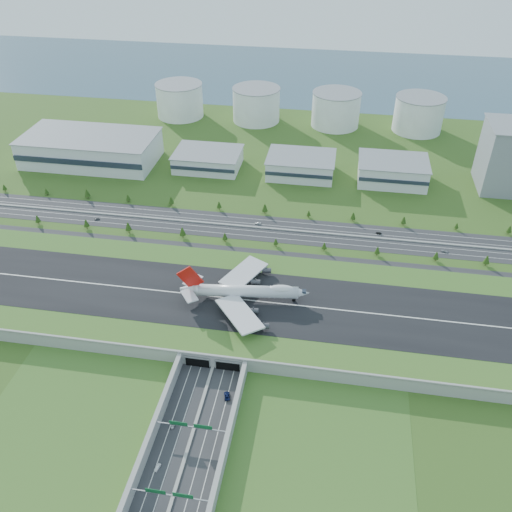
% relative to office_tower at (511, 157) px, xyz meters
% --- Properties ---
extents(ground, '(1200.00, 1200.00, 0.00)m').
position_rel_office_tower_xyz_m(ground, '(-200.00, -195.00, -27.50)').
color(ground, '#274F18').
rests_on(ground, ground).
extents(airfield_deck, '(520.00, 100.00, 9.20)m').
position_rel_office_tower_xyz_m(airfield_deck, '(-200.00, -195.09, -23.38)').
color(airfield_deck, '#979792').
rests_on(airfield_deck, ground).
extents(underpass_road, '(38.80, 120.40, 8.00)m').
position_rel_office_tower_xyz_m(underpass_road, '(-200.00, -294.42, -24.07)').
color(underpass_road, '#28282B').
rests_on(underpass_road, ground).
extents(sign_gantry_near, '(38.70, 0.70, 9.80)m').
position_rel_office_tower_xyz_m(sign_gantry_near, '(-200.00, -290.04, -20.55)').
color(sign_gantry_near, gray).
rests_on(sign_gantry_near, ground).
extents(sign_gantry_far, '(38.70, 0.70, 9.80)m').
position_rel_office_tower_xyz_m(sign_gantry_far, '(-200.00, -325.04, -20.55)').
color(sign_gantry_far, gray).
rests_on(sign_gantry_far, ground).
extents(north_expressway, '(560.00, 36.00, 0.12)m').
position_rel_office_tower_xyz_m(north_expressway, '(-200.00, -100.00, -27.44)').
color(north_expressway, '#28282B').
rests_on(north_expressway, ground).
extents(tree_row, '(503.12, 48.70, 8.46)m').
position_rel_office_tower_xyz_m(tree_row, '(-192.79, -100.41, -22.80)').
color(tree_row, '#3D2819').
rests_on(tree_row, ground).
extents(hangar_west, '(120.00, 60.00, 25.00)m').
position_rel_office_tower_xyz_m(hangar_west, '(-370.00, -10.00, -15.00)').
color(hangar_west, silver).
rests_on(hangar_west, ground).
extents(hangar_mid_a, '(58.00, 42.00, 15.00)m').
position_rel_office_tower_xyz_m(hangar_mid_a, '(-260.00, -5.00, -20.00)').
color(hangar_mid_a, silver).
rests_on(hangar_mid_a, ground).
extents(hangar_mid_b, '(58.00, 42.00, 17.00)m').
position_rel_office_tower_xyz_m(hangar_mid_b, '(-175.00, -5.00, -19.00)').
color(hangar_mid_b, silver).
rests_on(hangar_mid_b, ground).
extents(hangar_mid_c, '(58.00, 42.00, 19.00)m').
position_rel_office_tower_xyz_m(hangar_mid_c, '(-95.00, -5.00, -18.00)').
color(hangar_mid_c, silver).
rests_on(hangar_mid_c, ground).
extents(office_tower, '(46.00, 46.00, 55.00)m').
position_rel_office_tower_xyz_m(office_tower, '(0.00, 0.00, 0.00)').
color(office_tower, gray).
rests_on(office_tower, ground).
extents(fuel_tank_a, '(50.00, 50.00, 35.00)m').
position_rel_office_tower_xyz_m(fuel_tank_a, '(-320.00, 115.00, -10.00)').
color(fuel_tank_a, silver).
rests_on(fuel_tank_a, ground).
extents(fuel_tank_b, '(50.00, 50.00, 35.00)m').
position_rel_office_tower_xyz_m(fuel_tank_b, '(-235.00, 115.00, -10.00)').
color(fuel_tank_b, silver).
rests_on(fuel_tank_b, ground).
extents(fuel_tank_c, '(50.00, 50.00, 35.00)m').
position_rel_office_tower_xyz_m(fuel_tank_c, '(-150.00, 115.00, -10.00)').
color(fuel_tank_c, silver).
rests_on(fuel_tank_c, ground).
extents(fuel_tank_d, '(50.00, 50.00, 35.00)m').
position_rel_office_tower_xyz_m(fuel_tank_d, '(-65.00, 115.00, -10.00)').
color(fuel_tank_d, silver).
rests_on(fuel_tank_d, ground).
extents(bay_water, '(1200.00, 260.00, 0.06)m').
position_rel_office_tower_xyz_m(bay_water, '(-200.00, 285.00, -27.47)').
color(bay_water, '#365567').
rests_on(bay_water, ground).
extents(boeing_747, '(80.01, 75.24, 24.77)m').
position_rel_office_tower_xyz_m(boeing_747, '(-191.31, -194.83, -12.52)').
color(boeing_747, silver).
rests_on(boeing_747, airfield_deck).
extents(car_0, '(3.13, 5.07, 1.61)m').
position_rel_office_tower_xyz_m(car_0, '(-210.31, -285.81, -26.57)').
color(car_0, '#B9B8BD').
rests_on(car_0, ground).
extents(car_1, '(2.43, 4.40, 1.37)m').
position_rel_office_tower_xyz_m(car_1, '(-210.99, -309.39, -26.69)').
color(car_1, white).
rests_on(car_1, ground).
extents(car_2, '(4.37, 6.66, 1.70)m').
position_rel_office_tower_xyz_m(car_2, '(-188.07, -263.85, -26.53)').
color(car_2, '#0C143C').
rests_on(car_2, ground).
extents(car_4, '(4.27, 2.88, 1.35)m').
position_rel_office_tower_xyz_m(car_4, '(-324.41, -108.99, -26.71)').
color(car_4, '#555659').
rests_on(car_4, ground).
extents(car_5, '(4.45, 2.75, 1.38)m').
position_rel_office_tower_xyz_m(car_5, '(-107.34, -93.83, -26.69)').
color(car_5, black).
rests_on(car_5, ground).
extents(car_6, '(5.30, 3.48, 1.35)m').
position_rel_office_tower_xyz_m(car_6, '(-61.14, -109.95, -26.70)').
color(car_6, '#AEAFB3').
rests_on(car_6, ground).
extents(car_7, '(4.88, 2.53, 1.35)m').
position_rel_office_tower_xyz_m(car_7, '(-199.25, -94.77, -26.70)').
color(car_7, white).
rests_on(car_7, ground).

